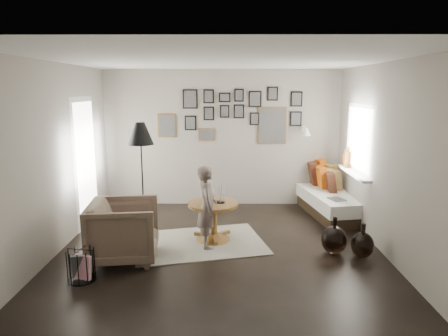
{
  "coord_description": "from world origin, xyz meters",
  "views": [
    {
      "loc": [
        0.09,
        -5.23,
        2.24
      ],
      "look_at": [
        0.05,
        0.5,
        1.1
      ],
      "focal_mm": 32.0,
      "sensor_mm": 36.0,
      "label": 1
    }
  ],
  "objects_px": {
    "daybed": "(330,197)",
    "armchair": "(124,231)",
    "demijohn_large": "(334,240)",
    "child": "(207,207)",
    "floor_lamp": "(141,138)",
    "pedestal_table": "(213,223)",
    "magazine_basket": "(81,265)",
    "vase": "(208,192)",
    "demijohn_small": "(362,245)"
  },
  "relations": [
    {
      "from": "daybed",
      "to": "armchair",
      "type": "distance_m",
      "value": 3.86
    },
    {
      "from": "demijohn_large",
      "to": "child",
      "type": "relative_size",
      "value": 0.44
    },
    {
      "from": "floor_lamp",
      "to": "child",
      "type": "xyz_separation_m",
      "value": [
        1.06,
        -0.73,
        -0.9
      ]
    },
    {
      "from": "pedestal_table",
      "to": "magazine_basket",
      "type": "xyz_separation_m",
      "value": [
        -1.52,
        -1.29,
        -0.08
      ]
    },
    {
      "from": "armchair",
      "to": "pedestal_table",
      "type": "bearing_deg",
      "value": -65.34
    },
    {
      "from": "demijohn_large",
      "to": "vase",
      "type": "bearing_deg",
      "value": 163.75
    },
    {
      "from": "demijohn_small",
      "to": "child",
      "type": "distance_m",
      "value": 2.18
    },
    {
      "from": "armchair",
      "to": "demijohn_large",
      "type": "xyz_separation_m",
      "value": [
        2.83,
        0.2,
        -0.2
      ]
    },
    {
      "from": "armchair",
      "to": "magazine_basket",
      "type": "distance_m",
      "value": 0.73
    },
    {
      "from": "daybed",
      "to": "demijohn_small",
      "type": "xyz_separation_m",
      "value": [
        -0.06,
        -2.0,
        -0.12
      ]
    },
    {
      "from": "vase",
      "to": "daybed",
      "type": "relative_size",
      "value": 0.27
    },
    {
      "from": "armchair",
      "to": "child",
      "type": "distance_m",
      "value": 1.18
    },
    {
      "from": "magazine_basket",
      "to": "vase",
      "type": "bearing_deg",
      "value": 42.25
    },
    {
      "from": "vase",
      "to": "floor_lamp",
      "type": "height_order",
      "value": "floor_lamp"
    },
    {
      "from": "demijohn_large",
      "to": "child",
      "type": "height_order",
      "value": "child"
    },
    {
      "from": "armchair",
      "to": "demijohn_small",
      "type": "xyz_separation_m",
      "value": [
        3.18,
        0.08,
        -0.22
      ]
    },
    {
      "from": "demijohn_large",
      "to": "demijohn_small",
      "type": "relative_size",
      "value": 1.1
    },
    {
      "from": "floor_lamp",
      "to": "magazine_basket",
      "type": "xyz_separation_m",
      "value": [
        -0.39,
        -1.77,
        -1.3
      ]
    },
    {
      "from": "armchair",
      "to": "demijohn_small",
      "type": "distance_m",
      "value": 3.19
    },
    {
      "from": "vase",
      "to": "child",
      "type": "distance_m",
      "value": 0.31
    },
    {
      "from": "armchair",
      "to": "demijohn_large",
      "type": "relative_size",
      "value": 1.69
    },
    {
      "from": "daybed",
      "to": "child",
      "type": "relative_size",
      "value": 1.68
    },
    {
      "from": "magazine_basket",
      "to": "demijohn_small",
      "type": "xyz_separation_m",
      "value": [
        3.55,
        0.68,
        -0.01
      ]
    },
    {
      "from": "floor_lamp",
      "to": "demijohn_small",
      "type": "relative_size",
      "value": 3.65
    },
    {
      "from": "daybed",
      "to": "magazine_basket",
      "type": "height_order",
      "value": "daybed"
    },
    {
      "from": "armchair",
      "to": "demijohn_small",
      "type": "height_order",
      "value": "armchair"
    },
    {
      "from": "demijohn_small",
      "to": "magazine_basket",
      "type": "bearing_deg",
      "value": -169.18
    },
    {
      "from": "demijohn_large",
      "to": "child",
      "type": "distance_m",
      "value": 1.81
    },
    {
      "from": "child",
      "to": "daybed",
      "type": "bearing_deg",
      "value": -60.99
    },
    {
      "from": "daybed",
      "to": "floor_lamp",
      "type": "distance_m",
      "value": 3.56
    },
    {
      "from": "vase",
      "to": "floor_lamp",
      "type": "bearing_deg",
      "value": 156.69
    },
    {
      "from": "daybed",
      "to": "demijohn_small",
      "type": "relative_size",
      "value": 4.22
    },
    {
      "from": "floor_lamp",
      "to": "demijohn_small",
      "type": "xyz_separation_m",
      "value": [
        3.17,
        -1.09,
        -1.31
      ]
    },
    {
      "from": "floor_lamp",
      "to": "demijohn_large",
      "type": "bearing_deg",
      "value": -18.97
    },
    {
      "from": "pedestal_table",
      "to": "child",
      "type": "bearing_deg",
      "value": -106.9
    },
    {
      "from": "vase",
      "to": "child",
      "type": "xyz_separation_m",
      "value": [
        0.0,
        -0.27,
        -0.15
      ]
    },
    {
      "from": "vase",
      "to": "demijohn_small",
      "type": "xyz_separation_m",
      "value": [
        2.11,
        -0.63,
        -0.57
      ]
    },
    {
      "from": "pedestal_table",
      "to": "vase",
      "type": "xyz_separation_m",
      "value": [
        -0.08,
        0.02,
        0.48
      ]
    },
    {
      "from": "armchair",
      "to": "demijohn_large",
      "type": "height_order",
      "value": "armchair"
    },
    {
      "from": "floor_lamp",
      "to": "child",
      "type": "height_order",
      "value": "floor_lamp"
    },
    {
      "from": "vase",
      "to": "magazine_basket",
      "type": "relative_size",
      "value": 1.38
    },
    {
      "from": "pedestal_table",
      "to": "vase",
      "type": "distance_m",
      "value": 0.49
    },
    {
      "from": "armchair",
      "to": "child",
      "type": "height_order",
      "value": "child"
    },
    {
      "from": "pedestal_table",
      "to": "magazine_basket",
      "type": "relative_size",
      "value": 1.93
    },
    {
      "from": "pedestal_table",
      "to": "armchair",
      "type": "height_order",
      "value": "armchair"
    },
    {
      "from": "pedestal_table",
      "to": "demijohn_large",
      "type": "xyz_separation_m",
      "value": [
        1.68,
        -0.49,
        -0.07
      ]
    },
    {
      "from": "magazine_basket",
      "to": "demijohn_small",
      "type": "relative_size",
      "value": 0.81
    },
    {
      "from": "pedestal_table",
      "to": "daybed",
      "type": "xyz_separation_m",
      "value": [
        2.09,
        1.39,
        0.03
      ]
    },
    {
      "from": "pedestal_table",
      "to": "child",
      "type": "xyz_separation_m",
      "value": [
        -0.08,
        -0.25,
        0.32
      ]
    },
    {
      "from": "demijohn_large",
      "to": "child",
      "type": "bearing_deg",
      "value": 172.29
    }
  ]
}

